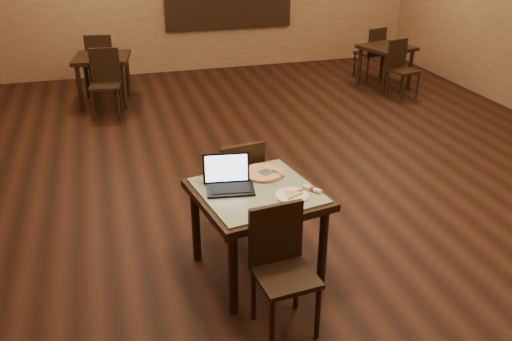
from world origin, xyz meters
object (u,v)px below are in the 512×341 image
object	(u,v)px
other_table_a	(386,53)
other_table_b_chair_near	(105,79)
other_table_a_chair_far	(372,50)
other_table_b_chair_far	(101,60)
chair_main_near	(281,262)
other_table_b	(103,64)
tiled_table	(257,201)
pizza_pan	(263,174)
laptop	(228,179)
other_table_a_chair_near	(401,65)
chair_main_far	(239,182)

from	to	relation	value
other_table_a	other_table_b_chair_near	xyz separation A→B (m)	(-4.51, -0.15, -0.03)
other_table_a_chair_far	other_table_b_chair_far	bearing A→B (deg)	-22.55
chair_main_near	other_table_a	bearing A→B (deg)	49.53
other_table_b	tiled_table	bearing A→B (deg)	-68.92
other_table_a	other_table_b_chair_near	bearing A→B (deg)	164.92
other_table_a	tiled_table	bearing A→B (deg)	-145.55
chair_main_near	other_table_b	distance (m)	5.51
chair_main_near	pizza_pan	bearing A→B (deg)	76.08
tiled_table	chair_main_near	world-z (taller)	chair_main_near
laptop	other_table_a_chair_near	world-z (taller)	laptop
chair_main_far	other_table_b	xyz separation A→B (m)	(-1.03, 4.18, 0.10)
chair_main_far	laptop	size ratio (longest dim) A/B	2.32
other_table_a_chair_far	other_table_b_chair_near	bearing A→B (deg)	-8.53
laptop	other_table_a_chair_near	distance (m)	5.26
chair_main_far	other_table_a_chair_far	world-z (taller)	chair_main_far
other_table_b_chair_far	other_table_a_chair_far	bearing A→B (deg)	-176.50
other_table_a_chair_near	other_table_a_chair_far	xyz separation A→B (m)	(0.05, 1.05, 0.00)
chair_main_far	chair_main_near	bearing A→B (deg)	79.92
laptop	other_table_a	world-z (taller)	laptop
other_table_a_chair_far	other_table_b	size ratio (longest dim) A/B	0.99
laptop	pizza_pan	xyz separation A→B (m)	(0.32, 0.13, -0.06)
laptop	other_table_b_chair_far	size ratio (longest dim) A/B	0.41
other_table_a_chair_far	other_table_b_chair_near	world-z (taller)	other_table_b_chair_near
other_table_b_chair_far	other_table_b	bearing A→B (deg)	100.42
laptop	other_table_b	xyz separation A→B (m)	(-0.82, 4.69, -0.21)
chair_main_near	other_table_b_chair_far	distance (m)	6.06
chair_main_near	other_table_b_chair_far	world-z (taller)	other_table_b_chair_far
chair_main_near	chair_main_far	xyz separation A→B (m)	(0.02, 1.24, 0.00)
chair_main_far	pizza_pan	xyz separation A→B (m)	(0.11, -0.38, 0.25)
other_table_a_chair_far	other_table_b_chair_far	distance (m)	4.58
chair_main_near	laptop	distance (m)	0.81
other_table_a_chair_far	pizza_pan	bearing A→B (deg)	36.95
tiled_table	other_table_a	world-z (taller)	tiled_table
other_table_a	other_table_a_chair_far	bearing A→B (deg)	70.50
chair_main_far	other_table_a_chair_far	distance (m)	5.54
other_table_a	other_table_b_chair_far	size ratio (longest dim) A/B	0.96
other_table_a_chair_far	other_table_b	world-z (taller)	other_table_a_chair_far
tiled_table	other_table_b_chair_near	bearing A→B (deg)	93.15
chair_main_far	laptop	world-z (taller)	laptop
laptop	other_table_b_chair_near	bearing A→B (deg)	109.61
tiled_table	other_table_b_chair_far	distance (m)	5.45
other_table_b_chair_near	pizza_pan	bearing A→B (deg)	-65.18
chair_main_far	other_table_a	distance (m)	5.13
chair_main_near	other_table_a	world-z (taller)	chair_main_near
tiled_table	other_table_b	xyz separation A→B (m)	(-1.02, 4.80, -0.05)
other_table_a_chair_near	other_table_b_chair_near	xyz separation A→B (m)	(-4.48, 0.37, 0.04)
pizza_pan	other_table_a_chair_far	size ratio (longest dim) A/B	0.37
tiled_table	other_table_b_chair_near	xyz separation A→B (m)	(-1.01, 4.24, -0.12)
tiled_table	chair_main_near	distance (m)	0.64
other_table_b	chair_main_far	bearing A→B (deg)	-67.03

